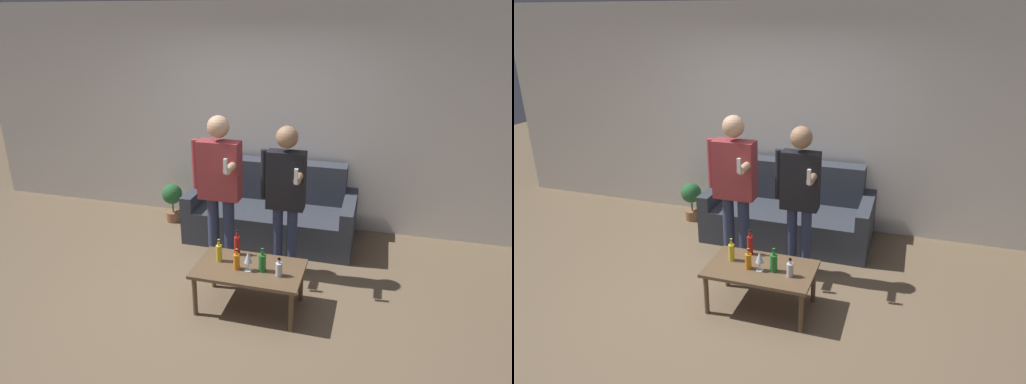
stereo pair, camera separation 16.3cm
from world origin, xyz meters
TOP-DOWN VIEW (x-y plane):
  - ground_plane at (0.00, 0.00)m, footprint 16.00×16.00m
  - wall_back at (0.00, 2.10)m, footprint 8.00×0.06m
  - couch at (0.23, 1.63)m, footprint 1.96×0.90m
  - coffee_table at (0.38, 0.12)m, footprint 0.97×0.57m
  - bottle_orange at (0.28, 0.07)m, footprint 0.06×0.06m
  - bottle_green at (0.51, 0.09)m, footprint 0.07×0.07m
  - bottle_dark at (0.20, 0.32)m, footprint 0.06×0.06m
  - bottle_yellow at (0.08, 0.16)m, footprint 0.06×0.06m
  - bottle_red at (0.67, 0.06)m, footprint 0.06×0.06m
  - wine_glass_near at (0.39, 0.07)m, footprint 0.07×0.07m
  - person_standing_left at (-0.11, 0.74)m, footprint 0.50×0.43m
  - person_standing_right at (0.57, 0.73)m, footprint 0.43×0.40m
  - potted_plant at (-1.12, 1.70)m, footprint 0.26×0.26m

SIDE VIEW (x-z plane):
  - ground_plane at x=0.00m, z-range 0.00..0.00m
  - couch at x=0.23m, z-range -0.13..0.75m
  - potted_plant at x=-1.12m, z-range 0.06..0.57m
  - coffee_table at x=0.38m, z-range 0.16..0.58m
  - bottle_red at x=0.67m, z-range 0.40..0.57m
  - bottle_orange at x=0.28m, z-range 0.40..0.59m
  - bottle_yellow at x=0.08m, z-range 0.39..0.61m
  - bottle_green at x=0.51m, z-range 0.39..0.61m
  - bottle_dark at x=0.20m, z-range 0.39..0.64m
  - wine_glass_near at x=0.39m, z-range 0.45..0.64m
  - person_standing_right at x=0.57m, z-range 0.16..1.74m
  - person_standing_left at x=-0.11m, z-range 0.14..1.78m
  - wall_back at x=0.00m, z-range 0.00..2.70m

